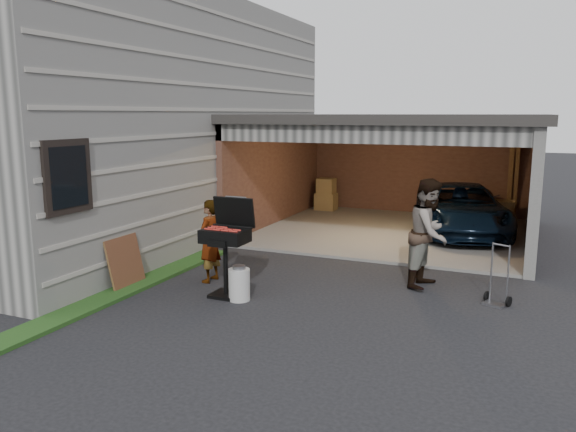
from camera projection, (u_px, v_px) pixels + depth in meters
name	position (u px, v px, depth m)	size (l,w,h in m)	color
ground	(243.00, 312.00, 8.38)	(80.00, 80.00, 0.00)	black
house	(103.00, 120.00, 13.85)	(7.00, 11.00, 5.50)	#474744
groundcover_strip	(78.00, 310.00, 8.35)	(0.50, 8.00, 0.06)	#193814
garage	(398.00, 157.00, 13.87)	(6.80, 6.30, 2.90)	#605E59
minivan	(461.00, 211.00, 13.59)	(1.96, 4.24, 1.18)	black
woman	(209.00, 241.00, 9.79)	(0.53, 0.35, 1.46)	#AABED6
man	(429.00, 233.00, 9.48)	(0.90, 0.70, 1.85)	#4F391F
bbq_grill	(226.00, 239.00, 8.97)	(0.71, 0.63, 1.59)	black
propane_tank	(239.00, 285.00, 8.87)	(0.34, 0.34, 0.51)	silver
plywood_panel	(125.00, 262.00, 9.49)	(0.04, 0.79, 0.88)	#4F271B
hand_truck	(497.00, 293.00, 8.67)	(0.44, 0.40, 0.96)	slate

